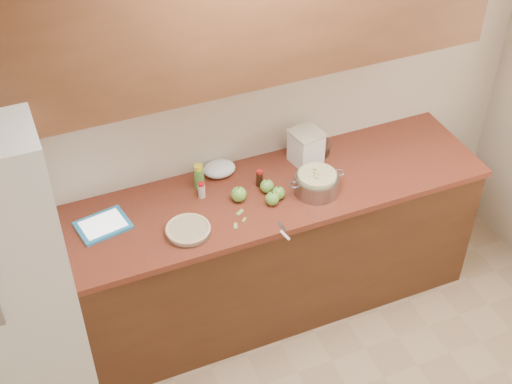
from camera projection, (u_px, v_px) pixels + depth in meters
name	position (u px, v px, depth m)	size (l,w,h in m)	color
room_shell	(412.00, 350.00, 2.67)	(3.60, 3.60, 3.60)	tan
counter_run	(259.00, 252.00, 4.25)	(2.64, 0.68, 0.92)	#4E2B16
upper_cabinets	(247.00, 9.00, 3.40)	(2.60, 0.34, 0.70)	brown
pie	(188.00, 230.00, 3.70)	(0.24, 0.24, 0.04)	silver
colander	(317.00, 183.00, 3.93)	(0.33, 0.24, 0.12)	gray
flour_canister	(306.00, 147.00, 4.11)	(0.20, 0.20, 0.21)	white
tablet	(103.00, 225.00, 3.74)	(0.30, 0.25, 0.02)	#298BC9
paring_knife	(284.00, 234.00, 3.70)	(0.04, 0.16, 0.01)	gray
lemon_bottle	(199.00, 177.00, 3.95)	(0.06, 0.06, 0.15)	#4C8C38
cinnamon_shaker	(202.00, 190.00, 3.90)	(0.04, 0.04, 0.10)	beige
vanilla_bottle	(260.00, 178.00, 3.98)	(0.04, 0.04, 0.11)	black
mixing_bowl	(315.00, 146.00, 4.22)	(0.19, 0.19, 0.07)	silver
paper_towel	(219.00, 169.00, 4.06)	(0.19, 0.15, 0.08)	white
apple_left	(239.00, 194.00, 3.88)	(0.09, 0.09, 0.10)	#6BAD3C
apple_center	(267.00, 186.00, 3.94)	(0.08, 0.08, 0.09)	#6BAD3C
apple_front	(272.00, 199.00, 3.86)	(0.08, 0.08, 0.09)	#6BAD3C
apple_extra	(278.00, 193.00, 3.90)	(0.07, 0.07, 0.09)	#6BAD3C
peel_a	(240.00, 212.00, 3.83)	(0.05, 0.02, 0.00)	#85AE55
peel_b	(244.00, 220.00, 3.79)	(0.04, 0.01, 0.00)	#85AE55
peel_c	(236.00, 226.00, 3.75)	(0.04, 0.02, 0.00)	#85AE55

